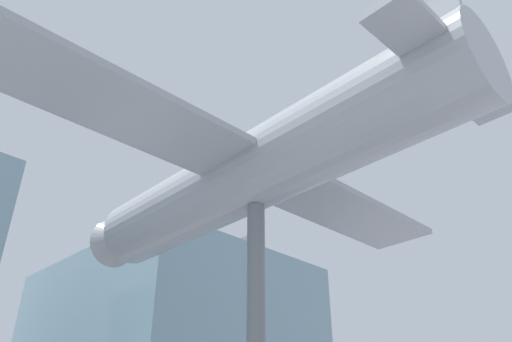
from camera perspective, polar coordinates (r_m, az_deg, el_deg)
suspended_airplane at (r=13.83m, az=-0.97°, el=-0.47°), size 14.97×14.58×3.04m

